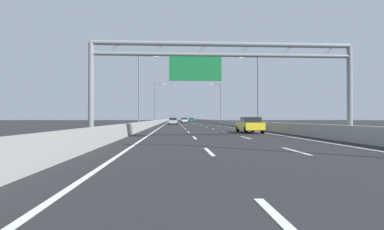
{
  "coord_description": "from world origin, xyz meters",
  "views": [
    {
      "loc": [
        -3.22,
        -0.23,
        1.37
      ],
      "look_at": [
        0.45,
        63.74,
        2.02
      ],
      "focal_mm": 29.36,
      "sensor_mm": 36.0,
      "label": 1
    }
  ],
  "objects_px": {
    "silver_car": "(173,121)",
    "white_car": "(185,120)",
    "blue_car": "(173,120)",
    "streetlamp_right_mid": "(256,87)",
    "streetlamp_right_far": "(220,101)",
    "green_car": "(191,120)",
    "sign_gantry": "(220,64)",
    "streetlamp_left_far": "(156,101)",
    "streetlamp_left_mid": "(141,87)",
    "yellow_car": "(250,125)",
    "black_car": "(183,120)"
  },
  "relations": [
    {
      "from": "silver_car",
      "to": "white_car",
      "type": "bearing_deg",
      "value": 82.76
    },
    {
      "from": "blue_car",
      "to": "white_car",
      "type": "height_order",
      "value": "blue_car"
    },
    {
      "from": "streetlamp_right_mid",
      "to": "streetlamp_right_far",
      "type": "bearing_deg",
      "value": 90.0
    },
    {
      "from": "streetlamp_right_far",
      "to": "blue_car",
      "type": "distance_m",
      "value": 21.25
    },
    {
      "from": "streetlamp_right_far",
      "to": "green_car",
      "type": "distance_m",
      "value": 49.23
    },
    {
      "from": "silver_car",
      "to": "white_car",
      "type": "distance_m",
      "value": 27.55
    },
    {
      "from": "sign_gantry",
      "to": "streetlamp_left_far",
      "type": "distance_m",
      "value": 53.07
    },
    {
      "from": "streetlamp_left_mid",
      "to": "streetlamp_right_far",
      "type": "xyz_separation_m",
      "value": [
        14.93,
        32.6,
        0.0
      ]
    },
    {
      "from": "streetlamp_left_far",
      "to": "streetlamp_right_far",
      "type": "relative_size",
      "value": 1.0
    },
    {
      "from": "yellow_car",
      "to": "white_car",
      "type": "distance_m",
      "value": 67.41
    },
    {
      "from": "yellow_car",
      "to": "black_car",
      "type": "relative_size",
      "value": 1.0
    },
    {
      "from": "white_car",
      "to": "green_car",
      "type": "distance_m",
      "value": 25.75
    },
    {
      "from": "streetlamp_left_mid",
      "to": "white_car",
      "type": "xyz_separation_m",
      "value": [
        7.48,
        55.94,
        -4.66
      ]
    },
    {
      "from": "green_car",
      "to": "blue_car",
      "type": "bearing_deg",
      "value": -102.56
    },
    {
      "from": "yellow_car",
      "to": "streetlamp_left_mid",
      "type": "bearing_deg",
      "value": 134.82
    },
    {
      "from": "streetlamp_right_far",
      "to": "silver_car",
      "type": "bearing_deg",
      "value": -159.93
    },
    {
      "from": "sign_gantry",
      "to": "blue_car",
      "type": "xyz_separation_m",
      "value": [
        -3.22,
        70.21,
        -4.11
      ]
    },
    {
      "from": "yellow_car",
      "to": "streetlamp_right_far",
      "type": "bearing_deg",
      "value": 85.27
    },
    {
      "from": "streetlamp_left_far",
      "to": "blue_car",
      "type": "xyz_separation_m",
      "value": [
        4.01,
        17.64,
        -4.62
      ]
    },
    {
      "from": "streetlamp_left_mid",
      "to": "streetlamp_right_mid",
      "type": "distance_m",
      "value": 14.93
    },
    {
      "from": "yellow_car",
      "to": "green_car",
      "type": "xyz_separation_m",
      "value": [
        -0.33,
        92.81,
        0.01
      ]
    },
    {
      "from": "blue_car",
      "to": "white_car",
      "type": "relative_size",
      "value": 1.01
    },
    {
      "from": "silver_car",
      "to": "black_car",
      "type": "xyz_separation_m",
      "value": [
        3.62,
        46.79,
        0.02
      ]
    },
    {
      "from": "sign_gantry",
      "to": "streetlamp_right_mid",
      "type": "xyz_separation_m",
      "value": [
        7.7,
        19.98,
        0.52
      ]
    },
    {
      "from": "streetlamp_left_far",
      "to": "silver_car",
      "type": "height_order",
      "value": "streetlamp_left_far"
    },
    {
      "from": "white_car",
      "to": "green_car",
      "type": "xyz_separation_m",
      "value": [
        3.48,
        25.51,
        0.02
      ]
    },
    {
      "from": "blue_car",
      "to": "green_car",
      "type": "relative_size",
      "value": 1.03
    },
    {
      "from": "streetlamp_right_mid",
      "to": "streetlamp_left_far",
      "type": "xyz_separation_m",
      "value": [
        -14.93,
        32.6,
        0.0
      ]
    },
    {
      "from": "silver_car",
      "to": "sign_gantry",
      "type": "bearing_deg",
      "value": -86.2
    },
    {
      "from": "sign_gantry",
      "to": "blue_car",
      "type": "relative_size",
      "value": 4.1
    },
    {
      "from": "sign_gantry",
      "to": "yellow_car",
      "type": "distance_m",
      "value": 10.38
    },
    {
      "from": "streetlamp_left_far",
      "to": "blue_car",
      "type": "bearing_deg",
      "value": 77.19
    },
    {
      "from": "blue_car",
      "to": "green_car",
      "type": "bearing_deg",
      "value": 77.44
    },
    {
      "from": "streetlamp_right_far",
      "to": "green_car",
      "type": "xyz_separation_m",
      "value": [
        -3.97,
        48.85,
        -4.64
      ]
    },
    {
      "from": "streetlamp_right_mid",
      "to": "streetlamp_right_far",
      "type": "distance_m",
      "value": 32.6
    },
    {
      "from": "streetlamp_left_mid",
      "to": "black_car",
      "type": "bearing_deg",
      "value": 84.22
    },
    {
      "from": "sign_gantry",
      "to": "yellow_car",
      "type": "height_order",
      "value": "sign_gantry"
    },
    {
      "from": "streetlamp_right_mid",
      "to": "black_car",
      "type": "height_order",
      "value": "streetlamp_right_mid"
    },
    {
      "from": "streetlamp_right_far",
      "to": "yellow_car",
      "type": "relative_size",
      "value": 2.06
    },
    {
      "from": "sign_gantry",
      "to": "silver_car",
      "type": "relative_size",
      "value": 3.82
    },
    {
      "from": "streetlamp_left_mid",
      "to": "streetlamp_left_far",
      "type": "distance_m",
      "value": 32.6
    },
    {
      "from": "streetlamp_left_mid",
      "to": "white_car",
      "type": "distance_m",
      "value": 56.63
    },
    {
      "from": "sign_gantry",
      "to": "streetlamp_left_far",
      "type": "height_order",
      "value": "streetlamp_left_far"
    },
    {
      "from": "streetlamp_left_far",
      "to": "sign_gantry",
      "type": "bearing_deg",
      "value": -82.17
    },
    {
      "from": "streetlamp_right_far",
      "to": "streetlamp_right_mid",
      "type": "bearing_deg",
      "value": -90.0
    },
    {
      "from": "silver_car",
      "to": "streetlamp_left_mid",
      "type": "bearing_deg",
      "value": -97.98
    },
    {
      "from": "streetlamp_right_far",
      "to": "sign_gantry",
      "type": "bearing_deg",
      "value": -98.33
    },
    {
      "from": "streetlamp_left_mid",
      "to": "blue_car",
      "type": "height_order",
      "value": "streetlamp_left_mid"
    },
    {
      "from": "streetlamp_left_mid",
      "to": "streetlamp_right_mid",
      "type": "xyz_separation_m",
      "value": [
        14.93,
        0.0,
        0.0
      ]
    },
    {
      "from": "streetlamp_left_mid",
      "to": "streetlamp_right_far",
      "type": "bearing_deg",
      "value": 65.39
    }
  ]
}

